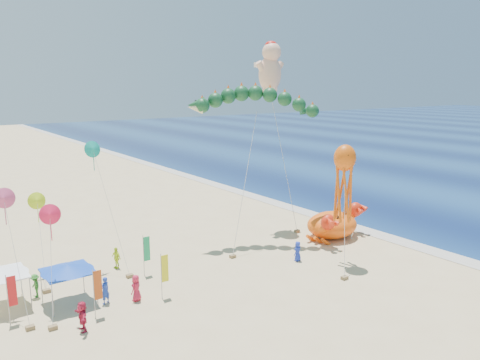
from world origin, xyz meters
name	(u,v)px	position (x,y,z in m)	size (l,w,h in m)	color
ground	(273,256)	(0.00, 0.00, 0.00)	(320.00, 320.00, 0.00)	#D1B784
foam_strip	(365,230)	(12.00, 0.00, 0.01)	(320.00, 320.00, 0.00)	silver
crab_inflatable	(333,224)	(7.76, 0.40, 1.34)	(6.94, 5.40, 3.04)	#FF5B0D
dragon_kite	(255,105)	(1.55, 4.52, 12.50)	(11.97, 6.67, 13.82)	#113E20
cherub_kite	(270,67)	(5.79, 7.57, 15.98)	(2.42, 5.27, 18.50)	#FFBD9B
octopus_kite	(344,177)	(3.66, -4.30, 7.07)	(3.71, 3.70, 9.69)	#E6570C
canopy_blue	(67,268)	(-16.62, 1.25, 2.44)	(3.35, 3.35, 2.71)	gray
feather_flags	(109,273)	(-14.36, -0.15, 2.01)	(10.31, 4.34, 3.20)	gray
beachgoers	(139,281)	(-12.24, -0.07, 0.88)	(27.91, 9.57, 1.85)	white
small_kites	(51,200)	(-16.59, 4.13, 6.49)	(8.61, 10.36, 10.08)	#F41B47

